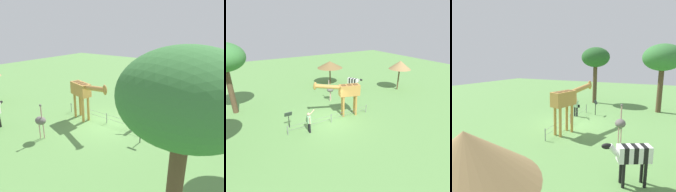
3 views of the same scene
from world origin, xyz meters
The scene contains 9 objects.
ground_plane centered at (0.00, 0.00, 0.00)m, with size 60.00×60.00×0.00m, color #60934C.
giraffe centered at (-1.64, -0.28, 2.16)m, with size 3.84×1.51×3.21m.
visitor centered at (2.01, 0.63, 0.90)m, with size 0.67×0.58×1.67m.
zebra centered at (-5.53, -4.72, 1.16)m, with size 1.12×1.73×1.66m.
ostrich centered at (-1.98, -3.69, 1.18)m, with size 0.70×0.56×2.25m.
shade_hut_near centered at (-10.51, -2.66, 2.95)m, with size 2.47×2.47×3.44m.
shade_hut_far centered at (-4.49, -8.51, 2.55)m, with size 3.18×3.18×2.97m.
info_sign centered at (3.11, -0.73, 0.95)m, with size 0.56×0.21×1.32m.
wire_fence centered at (0.00, 0.23, 0.40)m, with size 7.05×0.05×0.75m.
Camera 2 is at (5.81, 11.39, 7.46)m, focal length 28.78 mm.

